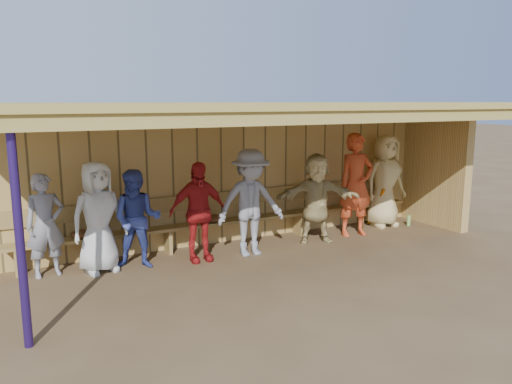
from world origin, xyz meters
The scene contains 12 objects.
ground centered at (0.00, 0.00, 0.00)m, with size 90.00×90.00×0.00m, color brown.
player_a centered at (-3.19, 0.81, 0.76)m, with size 0.55×0.36×1.52m, color gray.
player_b centered at (-2.48, 0.64, 0.84)m, with size 0.82×0.53×1.67m, color silver.
player_c centered at (-1.93, 0.56, 0.76)m, with size 0.74×0.58×1.52m, color #38479B.
player_d centered at (-0.98, 0.45, 0.80)m, with size 0.94×0.39×1.60m, color #AE1B1B.
player_e centered at (-0.11, 0.34, 0.88)m, with size 1.14×0.66×1.76m, color gray.
player_f centered at (1.29, 0.47, 0.81)m, with size 1.50×0.48×1.61m, color tan.
player_g centered at (2.21, 0.52, 0.97)m, with size 0.71×0.47×1.94m, color #C6441F.
player_h centered at (3.19, 0.81, 0.93)m, with size 0.91×0.59×1.86m, color #D6BD78.
dugout_structure centered at (0.39, 0.69, 1.69)m, with size 8.80×3.20×2.50m.
bench centered at (0.00, 1.12, 0.53)m, with size 7.60×0.34×0.93m.
dugout_equipment centered at (-0.25, 0.99, 0.49)m, with size 6.52×0.62×0.80m.
Camera 1 is at (-3.75, -6.78, 2.52)m, focal length 35.00 mm.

